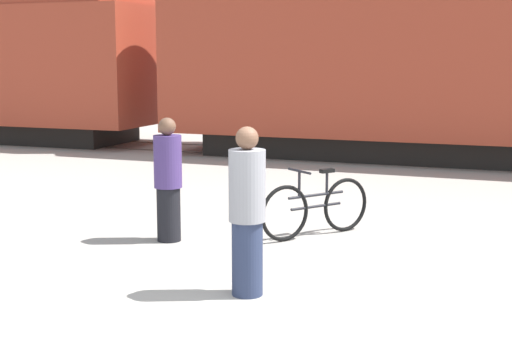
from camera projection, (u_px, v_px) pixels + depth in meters
ground_plane at (267, 329)px, 6.08m from camera, size 80.00×80.00×0.00m
freight_train at (433, 42)px, 15.82m from camera, size 38.76×3.09×5.10m
rail_near at (424, 164)px, 15.57m from camera, size 50.76×0.07×0.01m
rail_far at (432, 155)px, 16.90m from camera, size 50.76×0.07×0.01m
bicycle_black at (316, 207)px, 9.19m from camera, size 1.06×1.39×0.89m
person_in_grey at (247, 212)px, 6.83m from camera, size 0.35×0.35×1.65m
person_in_purple at (168, 180)px, 8.90m from camera, size 0.35×0.35×1.56m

